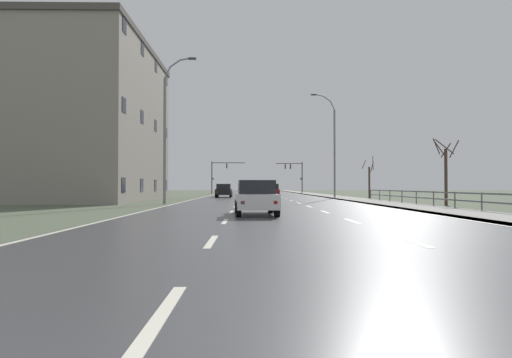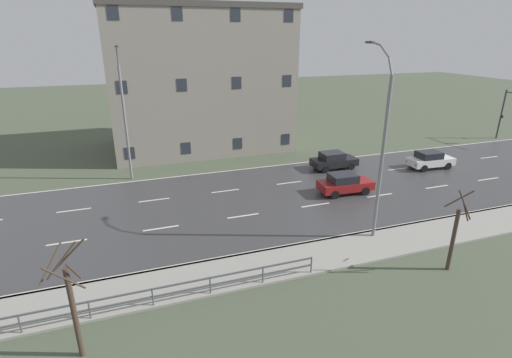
# 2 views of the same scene
# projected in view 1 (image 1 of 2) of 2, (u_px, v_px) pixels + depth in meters

# --- Properties ---
(ground_plane) EXTENTS (160.00, 160.00, 0.12)m
(ground_plane) POSITION_uv_depth(u_px,v_px,m) (261.00, 197.00, 50.13)
(ground_plane) COLOR #4C5642
(road_asphalt_strip) EXTENTS (14.00, 120.00, 0.03)m
(road_asphalt_strip) POSITION_uv_depth(u_px,v_px,m) (259.00, 195.00, 62.12)
(road_asphalt_strip) COLOR #3D3D3F
(road_asphalt_strip) RESTS_ON ground
(sidewalk_right) EXTENTS (3.00, 120.00, 0.12)m
(sidewalk_right) POSITION_uv_depth(u_px,v_px,m) (314.00, 194.00, 62.27)
(sidewalk_right) COLOR gray
(sidewalk_right) RESTS_ON ground
(guardrail) EXTENTS (0.07, 28.54, 1.00)m
(guardrail) POSITION_uv_depth(u_px,v_px,m) (444.00, 197.00, 23.74)
(guardrail) COLOR #515459
(guardrail) RESTS_ON ground
(street_lamp_midground) EXTENTS (2.59, 0.24, 11.11)m
(street_lamp_midground) POSITION_uv_depth(u_px,v_px,m) (333.00, 147.00, 43.27)
(street_lamp_midground) COLOR slate
(street_lamp_midground) RESTS_ON ground
(street_lamp_left_bank) EXTENTS (2.37, 0.24, 10.74)m
(street_lamp_left_bank) POSITION_uv_depth(u_px,v_px,m) (167.00, 132.00, 29.76)
(street_lamp_left_bank) COLOR slate
(street_lamp_left_bank) RESTS_ON ground
(traffic_signal_right) EXTENTS (4.67, 0.36, 5.55)m
(traffic_signal_right) POSITION_uv_depth(u_px,v_px,m) (296.00, 172.00, 71.95)
(traffic_signal_right) COLOR #38383A
(traffic_signal_right) RESTS_ON ground
(traffic_signal_left) EXTENTS (5.84, 0.36, 5.62)m
(traffic_signal_left) POSITION_uv_depth(u_px,v_px,m) (219.00, 172.00, 70.85)
(traffic_signal_left) COLOR #38383A
(traffic_signal_left) RESTS_ON ground
(car_distant) EXTENTS (2.01, 4.19, 1.57)m
(car_distant) POSITION_uv_depth(u_px,v_px,m) (256.00, 197.00, 18.42)
(car_distant) COLOR silver
(car_distant) RESTS_ON ground
(car_far_left) EXTENTS (1.85, 4.10, 1.57)m
(car_far_left) POSITION_uv_depth(u_px,v_px,m) (224.00, 191.00, 47.10)
(car_far_left) COLOR black
(car_far_left) RESTS_ON ground
(car_far_right) EXTENTS (1.99, 4.18, 1.57)m
(car_far_right) POSITION_uv_depth(u_px,v_px,m) (271.00, 191.00, 45.08)
(car_far_right) COLOR maroon
(car_far_right) RESTS_ON ground
(car_near_right) EXTENTS (2.01, 4.19, 1.57)m
(car_near_right) POSITION_uv_depth(u_px,v_px,m) (247.00, 190.00, 55.51)
(car_near_right) COLOR silver
(car_near_right) RESTS_ON ground
(brick_building) EXTENTS (11.06, 17.99, 14.15)m
(brick_building) POSITION_uv_depth(u_px,v_px,m) (90.00, 123.00, 37.32)
(brick_building) COLOR gray
(brick_building) RESTS_ON ground
(bare_tree_mid) EXTENTS (1.45, 1.57, 4.61)m
(bare_tree_mid) POSITION_uv_depth(u_px,v_px,m) (446.00, 172.00, 27.44)
(bare_tree_mid) COLOR #423328
(bare_tree_mid) RESTS_ON ground
(bare_tree_far) EXTENTS (1.38, 1.47, 4.60)m
(bare_tree_far) POSITION_uv_depth(u_px,v_px,m) (369.00, 180.00, 44.92)
(bare_tree_far) COLOR #423328
(bare_tree_far) RESTS_ON ground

